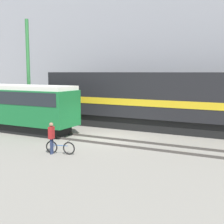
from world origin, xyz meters
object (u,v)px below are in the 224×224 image
object	(u,v)px
bicycle	(60,148)
person	(51,135)
streetcar	(14,105)
freight_locomotive	(163,100)
utility_pole_left	(28,73)

from	to	relation	value
bicycle	person	distance (m)	0.84
person	bicycle	bearing A→B (deg)	30.11
streetcar	bicycle	xyz separation A→B (m)	(7.12, -3.75, -1.63)
freight_locomotive	person	bearing A→B (deg)	-107.95
freight_locomotive	streetcar	bearing A→B (deg)	-150.83
person	utility_pole_left	bearing A→B (deg)	138.96
freight_locomotive	bicycle	bearing A→B (deg)	-106.12
freight_locomotive	utility_pole_left	size ratio (longest dim) A/B	2.20
freight_locomotive	person	distance (m)	10.01
streetcar	utility_pole_left	bearing A→B (deg)	109.83
freight_locomotive	person	size ratio (longest dim) A/B	11.03
freight_locomotive	utility_pole_left	distance (m)	11.30
utility_pole_left	streetcar	bearing A→B (deg)	-70.17
utility_pole_left	bicycle	bearing A→B (deg)	-38.64
person	utility_pole_left	size ratio (longest dim) A/B	0.20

